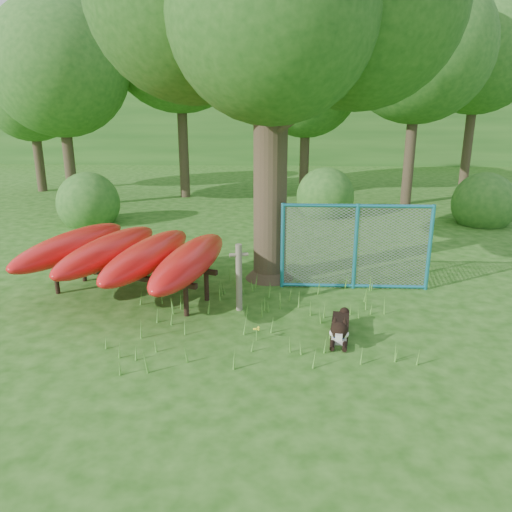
{
  "coord_description": "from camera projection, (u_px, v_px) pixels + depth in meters",
  "views": [
    {
      "loc": [
        0.58,
        -6.59,
        3.39
      ],
      "look_at": [
        0.2,
        1.2,
        1.0
      ],
      "focal_mm": 35.0,
      "sensor_mm": 36.0,
      "label": 1
    }
  ],
  "objects": [
    {
      "name": "ground",
      "position": [
        238.0,
        345.0,
        7.31
      ],
      "size": [
        80.0,
        80.0,
        0.0
      ],
      "primitive_type": "plane",
      "color": "#1C4D0F",
      "rests_on": "ground"
    },
    {
      "name": "wooden_post",
      "position": [
        239.0,
        276.0,
        8.37
      ],
      "size": [
        0.32,
        0.13,
        1.17
      ],
      "rotation": [
        0.0,
        0.0,
        0.23
      ],
      "color": "#665F4D",
      "rests_on": "ground"
    },
    {
      "name": "kayak_rack",
      "position": [
        128.0,
        253.0,
        8.88
      ],
      "size": [
        3.76,
        4.06,
        1.09
      ],
      "rotation": [
        0.0,
        0.0,
        -0.33
      ],
      "color": "black",
      "rests_on": "ground"
    },
    {
      "name": "husky_dog",
      "position": [
        340.0,
        329.0,
        7.42
      ],
      "size": [
        0.4,
        1.11,
        0.5
      ],
      "rotation": [
        0.0,
        0.0,
        -0.15
      ],
      "color": "black",
      "rests_on": "ground"
    },
    {
      "name": "fence_section",
      "position": [
        356.0,
        247.0,
        9.32
      ],
      "size": [
        2.8,
        0.09,
        2.73
      ],
      "rotation": [
        0.0,
        0.0,
        -0.01
      ],
      "color": "teal",
      "rests_on": "ground"
    },
    {
      "name": "wildflower_clump",
      "position": [
        257.0,
        330.0,
        7.39
      ],
      "size": [
        0.1,
        0.09,
        0.22
      ],
      "rotation": [
        0.0,
        0.0,
        0.41
      ],
      "color": "#539530",
      "rests_on": "ground"
    },
    {
      "name": "bg_tree_a",
      "position": [
        59.0,
        67.0,
        15.84
      ],
      "size": [
        4.4,
        4.4,
        6.7
      ],
      "color": "#382C1E",
      "rests_on": "ground"
    },
    {
      "name": "bg_tree_b",
      "position": [
        179.0,
        36.0,
        17.26
      ],
      "size": [
        5.2,
        5.2,
        8.22
      ],
      "color": "#382C1E",
      "rests_on": "ground"
    },
    {
      "name": "bg_tree_c",
      "position": [
        306.0,
        83.0,
        18.45
      ],
      "size": [
        4.0,
        4.0,
        6.12
      ],
      "color": "#382C1E",
      "rests_on": "ground"
    },
    {
      "name": "bg_tree_d",
      "position": [
        419.0,
        48.0,
        16.09
      ],
      "size": [
        4.8,
        4.8,
        7.5
      ],
      "color": "#382C1E",
      "rests_on": "ground"
    },
    {
      "name": "bg_tree_e",
      "position": [
        479.0,
        52.0,
        18.77
      ],
      "size": [
        4.6,
        4.6,
        7.55
      ],
      "color": "#382C1E",
      "rests_on": "ground"
    },
    {
      "name": "bg_tree_f",
      "position": [
        31.0,
        94.0,
        19.04
      ],
      "size": [
        3.6,
        3.6,
        5.55
      ],
      "color": "#382C1E",
      "rests_on": "ground"
    },
    {
      "name": "shrub_left",
      "position": [
        90.0,
        223.0,
        14.7
      ],
      "size": [
        1.8,
        1.8,
        1.8
      ],
      "primitive_type": "sphere",
      "color": "#285E1E",
      "rests_on": "ground"
    },
    {
      "name": "shrub_right",
      "position": [
        481.0,
        224.0,
        14.65
      ],
      "size": [
        1.8,
        1.8,
        1.8
      ],
      "primitive_type": "sphere",
      "color": "#285E1E",
      "rests_on": "ground"
    },
    {
      "name": "shrub_mid",
      "position": [
        324.0,
        215.0,
        15.81
      ],
      "size": [
        1.8,
        1.8,
        1.8
      ],
      "primitive_type": "sphere",
      "color": "#285E1E",
      "rests_on": "ground"
    },
    {
      "name": "wooded_hillside",
      "position": [
        272.0,
        109.0,
        33.17
      ],
      "size": [
        80.0,
        12.0,
        6.0
      ],
      "primitive_type": "cube",
      "color": "#285E1E",
      "rests_on": "ground"
    }
  ]
}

